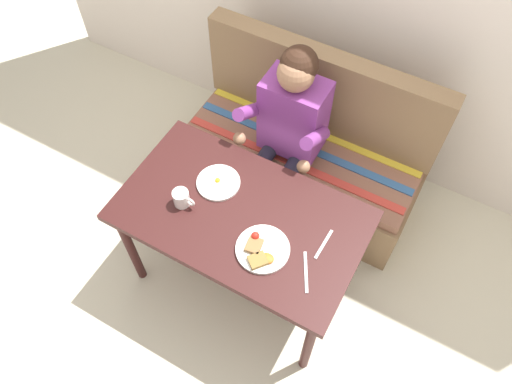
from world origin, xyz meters
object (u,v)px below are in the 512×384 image
plate_breakfast (262,250)px  fork (324,244)px  couch (304,155)px  coffee_mug (182,198)px  table (241,222)px  person (288,127)px  knife (306,272)px  plate_eggs (218,182)px

plate_breakfast → fork: bearing=35.8°
couch → coffee_mug: size_ratio=12.20×
table → person: 0.60m
coffee_mug → fork: (0.70, 0.13, -0.04)m
table → knife: size_ratio=6.00×
coffee_mug → knife: size_ratio=0.59×
table → fork: 0.43m
couch → plate_breakfast: size_ratio=5.72×
table → knife: knife is taller
table → plate_eggs: bearing=152.4°
knife → person: bearing=94.5°
person → plate_breakfast: person is taller
couch → coffee_mug: bearing=-108.0°
table → coffee_mug: 0.32m
person → plate_breakfast: bearing=-71.9°
plate_eggs → knife: plate_eggs is taller
coffee_mug → knife: 0.69m
table → plate_breakfast: bearing=-34.7°
coffee_mug → plate_eggs: bearing=63.6°
person → knife: size_ratio=6.06×
table → coffee_mug: coffee_mug is taller
couch → knife: 1.06m
plate_breakfast → plate_eggs: size_ratio=1.15×
person → plate_breakfast: 0.75m
coffee_mug → fork: size_ratio=0.69×
fork → plate_breakfast: bearing=-142.2°
plate_eggs → table: bearing=-27.6°
fork → knife: bearing=-91.6°
table → coffee_mug: bearing=-162.7°
fork → knife: 0.17m
plate_breakfast → plate_eggs: (-0.37, 0.22, -0.00)m
person → plate_eggs: person is taller
table → plate_breakfast: size_ratio=4.77×
couch → person: person is taller
couch → coffee_mug: (-0.28, -0.85, 0.45)m
fork → knife: (-0.01, -0.17, 0.00)m
couch → plate_eggs: couch is taller
couch → knife: couch is taller
coffee_mug → table: bearing=17.3°
knife → plate_eggs: bearing=131.4°
couch → coffee_mug: couch is taller
table → couch: size_ratio=0.83×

